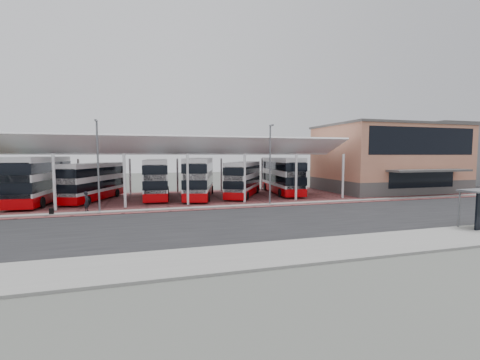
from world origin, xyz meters
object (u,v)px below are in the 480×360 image
(terminal, at_px, (388,158))
(bus_0, at_px, (41,180))
(bus_4, at_px, (243,179))
(bus_5, at_px, (282,176))
(bus_1, at_px, (93,182))
(bus_2, at_px, (157,179))
(bus_3, at_px, (199,178))
(pedestrian, at_px, (87,201))

(terminal, distance_m, bus_0, 43.70)
(bus_0, relative_size, bus_4, 1.19)
(bus_0, bearing_deg, bus_4, 1.78)
(bus_4, height_order, bus_5, bus_5)
(bus_4, bearing_deg, bus_1, -154.68)
(bus_1, xyz_separation_m, bus_2, (6.84, 0.33, 0.18))
(bus_2, bearing_deg, bus_1, -173.70)
(bus_3, distance_m, bus_4, 5.35)
(bus_4, bearing_deg, bus_5, 42.78)
(bus_0, relative_size, bus_2, 1.08)
(terminal, bearing_deg, bus_1, 179.02)
(bus_4, distance_m, bus_5, 5.81)
(terminal, relative_size, bus_3, 1.59)
(bus_0, height_order, bus_3, bus_0)
(terminal, xyz_separation_m, bus_1, (-38.67, 0.66, -2.55))
(bus_2, distance_m, pedestrian, 10.13)
(bus_0, distance_m, bus_2, 11.85)
(bus_0, xyz_separation_m, bus_4, (22.00, -0.75, -0.33))
(bus_2, bearing_deg, terminal, 1.78)
(terminal, bearing_deg, bus_4, -178.59)
(bus_2, bearing_deg, bus_0, -172.68)
(terminal, height_order, bus_3, terminal)
(bus_4, bearing_deg, terminal, 30.76)
(bus_4, bearing_deg, bus_0, -152.60)
(bus_1, bearing_deg, terminal, 19.88)
(bus_5, bearing_deg, bus_2, -174.29)
(bus_2, xyz_separation_m, pedestrian, (-6.31, -7.81, -1.33))
(terminal, distance_m, pedestrian, 38.92)
(bus_1, bearing_deg, bus_5, 21.24)
(bus_2, distance_m, bus_3, 4.99)
(bus_2, xyz_separation_m, bus_5, (15.82, -0.18, 0.08))
(bus_1, distance_m, pedestrian, 7.59)
(bus_0, xyz_separation_m, bus_1, (4.98, 0.45, -0.36))
(bus_1, distance_m, bus_3, 11.72)
(terminal, distance_m, bus_4, 21.80)
(bus_4, bearing_deg, pedestrian, -129.79)
(terminal, relative_size, bus_2, 1.67)
(bus_3, relative_size, pedestrian, 6.43)
(terminal, height_order, pedestrian, terminal)
(bus_2, bearing_deg, bus_4, -4.96)
(bus_0, bearing_deg, bus_5, 4.97)
(bus_1, xyz_separation_m, bus_4, (17.02, -1.20, 0.02))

